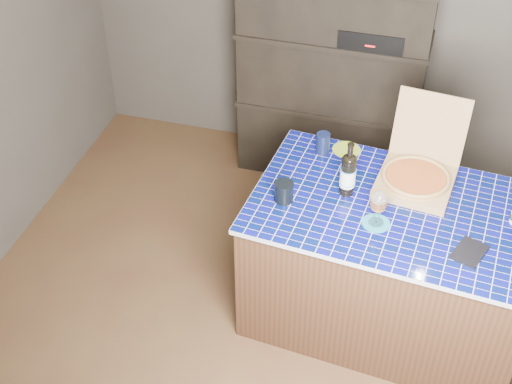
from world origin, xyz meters
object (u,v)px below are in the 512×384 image
(kitchen_island, at_px, (388,264))
(dvd_case, at_px, (470,252))
(pizza_box, at_px, (417,174))
(mead_bottle, at_px, (348,174))
(wine_glass, at_px, (379,202))

(kitchen_island, xyz_separation_m, dvd_case, (0.37, -0.24, 0.41))
(kitchen_island, relative_size, pizza_box, 3.04)
(pizza_box, bearing_deg, dvd_case, -50.22)
(kitchen_island, height_order, mead_bottle, mead_bottle)
(wine_glass, bearing_deg, dvd_case, -10.73)
(mead_bottle, relative_size, wine_glass, 1.61)
(pizza_box, relative_size, mead_bottle, 1.62)
(kitchen_island, bearing_deg, wine_glass, -114.74)
(kitchen_island, relative_size, dvd_case, 8.62)
(pizza_box, xyz_separation_m, mead_bottle, (-0.34, -0.18, 0.06))
(pizza_box, relative_size, dvd_case, 2.83)
(kitchen_island, height_order, wine_glass, wine_glass)
(wine_glass, relative_size, dvd_case, 1.09)
(pizza_box, height_order, mead_bottle, pizza_box)
(pizza_box, height_order, dvd_case, pizza_box)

